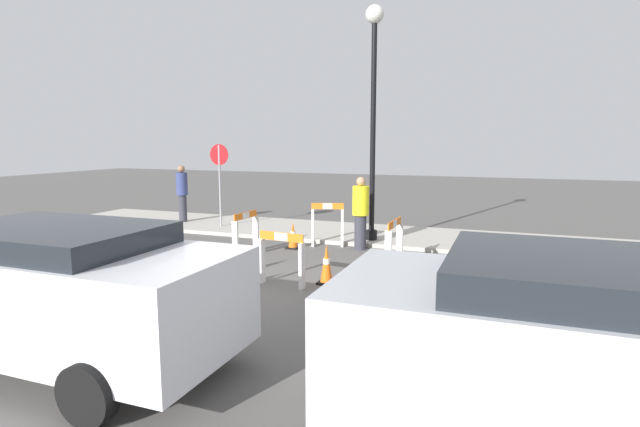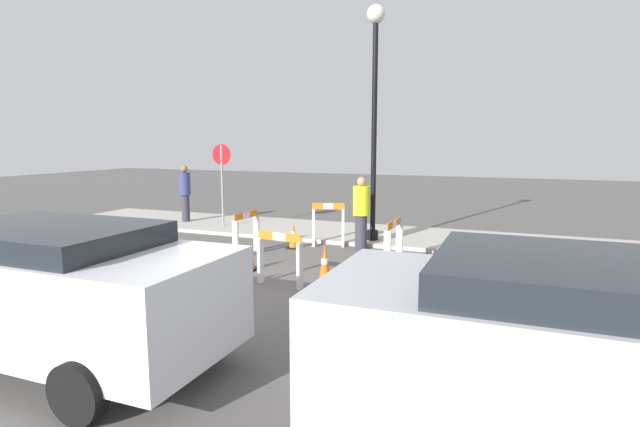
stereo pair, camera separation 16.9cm
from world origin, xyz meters
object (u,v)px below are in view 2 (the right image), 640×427
(stop_sign, at_px, (222,172))
(parked_car_2, at_px, (586,357))
(parked_car_1, at_px, (50,284))
(person_pedestrian, at_px, (185,191))
(streetlamp_post, at_px, (375,93))
(person_worker, at_px, (361,211))

(stop_sign, distance_m, parked_car_2, 11.91)
(parked_car_1, bearing_deg, person_pedestrian, 117.81)
(streetlamp_post, bearing_deg, person_pedestrian, 173.81)
(person_pedestrian, relative_size, parked_car_1, 0.40)
(person_worker, bearing_deg, parked_car_2, 47.54)
(streetlamp_post, bearing_deg, person_worker, -95.55)
(streetlamp_post, relative_size, person_worker, 3.26)
(stop_sign, bearing_deg, person_worker, 167.51)
(streetlamp_post, bearing_deg, stop_sign, 175.32)
(stop_sign, xyz_separation_m, person_worker, (4.56, -1.13, -0.77))
(person_pedestrian, bearing_deg, streetlamp_post, -163.62)
(person_worker, distance_m, parked_car_2, 8.18)
(streetlamp_post, relative_size, stop_sign, 2.38)
(stop_sign, relative_size, person_pedestrian, 1.37)
(person_worker, distance_m, parked_car_1, 7.33)
(streetlamp_post, height_order, parked_car_1, streetlamp_post)
(streetlamp_post, height_order, person_pedestrian, streetlamp_post)
(person_worker, height_order, person_pedestrian, person_pedestrian)
(person_pedestrian, height_order, parked_car_1, person_pedestrian)
(stop_sign, distance_m, parked_car_1, 8.84)
(person_worker, xyz_separation_m, person_pedestrian, (-6.09, 1.42, 0.11))
(person_worker, height_order, parked_car_2, person_worker)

